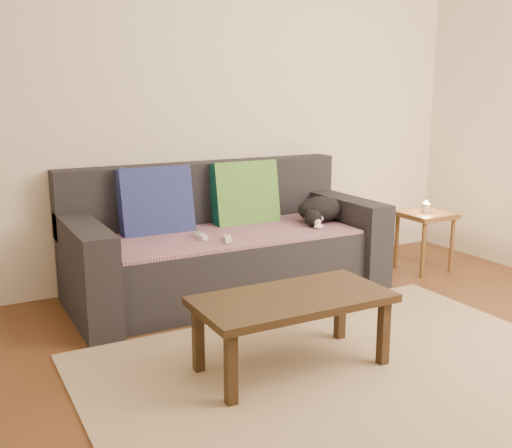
% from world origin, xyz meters
% --- Properties ---
extents(ground, '(4.50, 4.50, 0.00)m').
position_xyz_m(ground, '(0.00, 0.00, 0.00)').
color(ground, brown).
rests_on(ground, ground).
extents(back_wall, '(4.50, 0.04, 2.60)m').
position_xyz_m(back_wall, '(0.00, 2.00, 1.30)').
color(back_wall, beige).
rests_on(back_wall, ground).
extents(sofa, '(2.10, 0.94, 0.87)m').
position_xyz_m(sofa, '(0.00, 1.57, 0.31)').
color(sofa, '#232328').
rests_on(sofa, ground).
extents(throw_blanket, '(1.66, 0.74, 0.02)m').
position_xyz_m(throw_blanket, '(0.00, 1.48, 0.43)').
color(throw_blanket, '#3C2749').
rests_on(throw_blanket, sofa).
extents(cushion_navy, '(0.49, 0.21, 0.50)m').
position_xyz_m(cushion_navy, '(-0.42, 1.74, 0.63)').
color(cushion_navy, '#0F2041').
rests_on(cushion_navy, throw_blanket).
extents(cushion_green, '(0.49, 0.20, 0.50)m').
position_xyz_m(cushion_green, '(0.25, 1.74, 0.63)').
color(cushion_green, '#0B4637').
rests_on(cushion_green, throw_blanket).
extents(cat, '(0.42, 0.35, 0.18)m').
position_xyz_m(cat, '(0.72, 1.47, 0.53)').
color(cat, black).
rests_on(cat, throw_blanket).
extents(wii_remote_a, '(0.04, 0.15, 0.03)m').
position_xyz_m(wii_remote_a, '(-0.23, 1.42, 0.46)').
color(wii_remote_a, white).
rests_on(wii_remote_a, throw_blanket).
extents(wii_remote_b, '(0.09, 0.15, 0.03)m').
position_xyz_m(wii_remote_b, '(-0.11, 1.28, 0.46)').
color(wii_remote_b, white).
rests_on(wii_remote_b, throw_blanket).
extents(side_table, '(0.36, 0.36, 0.46)m').
position_xyz_m(side_table, '(1.59, 1.32, 0.38)').
color(side_table, brown).
rests_on(side_table, ground).
extents(candle, '(0.06, 0.06, 0.09)m').
position_xyz_m(candle, '(1.59, 1.32, 0.49)').
color(candle, beige).
rests_on(candle, side_table).
extents(rug, '(2.50, 1.80, 0.01)m').
position_xyz_m(rug, '(0.00, 0.15, 0.01)').
color(rug, '#9E896C').
rests_on(rug, ground).
extents(coffee_table, '(0.97, 0.48, 0.39)m').
position_xyz_m(coffee_table, '(-0.21, 0.34, 0.34)').
color(coffee_table, '#322213').
rests_on(coffee_table, rug).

